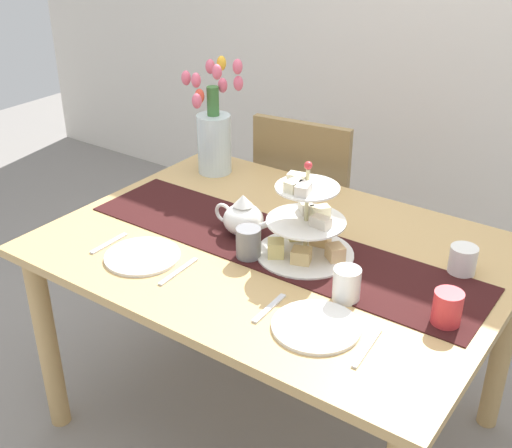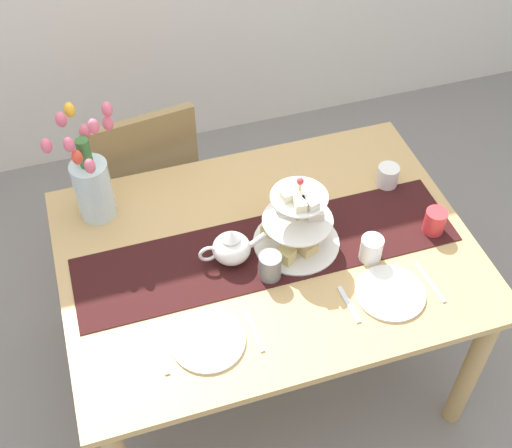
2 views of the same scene
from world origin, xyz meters
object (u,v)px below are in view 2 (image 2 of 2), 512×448
Objects in this scene: teapot at (231,247)px; mug_orange at (435,222)px; dining_table at (267,269)px; dinner_plate_right at (390,293)px; chair_left at (144,178)px; dinner_plate_left at (208,341)px; tiered_cake_stand at (297,225)px; mug_white_text at (371,249)px; knife_left at (253,329)px; fork_right at (349,304)px; fork_left at (162,354)px; cream_jug at (388,176)px; mug_grey at (270,266)px; knife_right at (430,283)px; tulip_vase at (91,180)px.

mug_orange is at bearing -7.15° from teapot.
dinner_plate_right is (0.32, -0.30, 0.11)m from dining_table.
chair_left is 9.58× the size of mug_orange.
dinner_plate_left is 0.61m from dinner_plate_right.
tiered_cake_stand is 3.20× the size of mug_white_text.
knife_left is (-0.15, -0.30, 0.11)m from dining_table.
tiered_cake_stand is at bearing 0.67° from teapot.
fork_right is at bearing 0.00° from dinner_plate_left.
teapot is 1.59× the size of fork_right.
dinner_plate_right is 0.17m from mug_white_text.
mug_orange is (0.26, 0.21, 0.04)m from dinner_plate_right.
fork_left is (-0.54, -0.30, -0.09)m from tiered_cake_stand.
cream_jug is 0.59m from fork_right.
mug_grey reaches higher than dinner_plate_left.
dinner_plate_right is 1.35× the size of knife_right.
fork_right is at bearing -42.86° from tulip_vase.
mug_white_text is 0.27m from mug_orange.
dinner_plate_left is 0.63m from mug_white_text.
knife_right is 1.79× the size of mug_white_text.
mug_grey is at bearing 35.80° from dinner_plate_left.
mug_orange reaches higher than fork_right.
fork_right is at bearing -152.81° from mug_orange.
mug_white_text reaches higher than dinner_plate_left.
knife_left is 0.76m from mug_orange.
fork_left is (0.09, -0.65, -0.16)m from tulip_vase.
dining_table is at bearing 156.59° from mug_white_text.
knife_right is at bearing 0.00° from fork_left.
mug_grey is at bearing -42.94° from tulip_vase.
mug_white_text is (0.61, 0.16, 0.04)m from dinner_plate_left.
knife_left is (0.38, -0.65, -0.16)m from tulip_vase.
tulip_vase is 1.08m from dinner_plate_right.
tulip_vase is 2.67× the size of knife_right.
dinner_plate_left is (-0.39, -0.30, -0.09)m from tiered_cake_stand.
teapot reaches higher than fork_left.
tulip_vase is 0.71m from dinner_plate_left.
knife_left is at bearing -80.66° from chair_left.
mug_orange is at bearing 16.02° from knife_left.
fork_right is (0.70, -0.65, -0.16)m from tulip_vase.
knife_right is (0.47, -0.30, 0.11)m from dining_table.
tiered_cake_stand is 1.32× the size of dinner_plate_left.
mug_grey is at bearing 24.88° from fork_left.
fork_right is 1.58× the size of mug_grey.
dining_table is 5.93× the size of teapot.
teapot is 0.67m from knife_right.
dinner_plate_right is at bearing -113.62° from cream_jug.
fork_right is at bearing -131.94° from mug_white_text.
tiered_cake_stand reaches higher than mug_grey.
fork_right is at bearing -44.31° from teapot.
mug_grey is (-0.13, -0.11, -0.04)m from tiered_cake_stand.
dinner_plate_right is at bearing 0.00° from knife_left.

